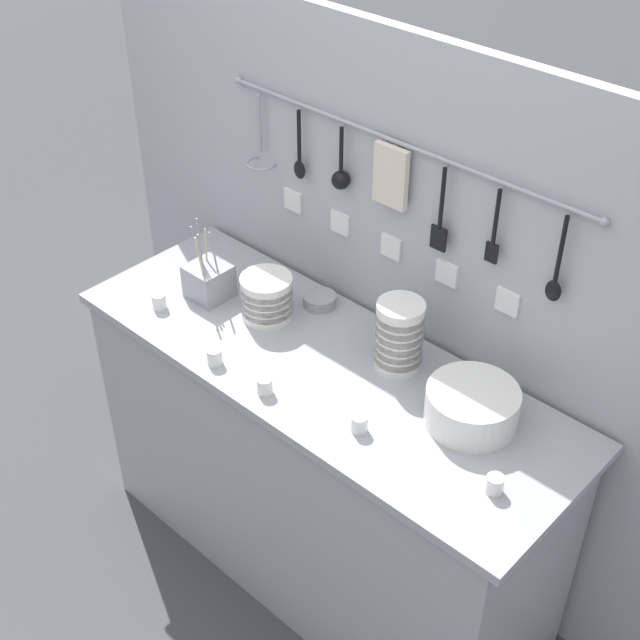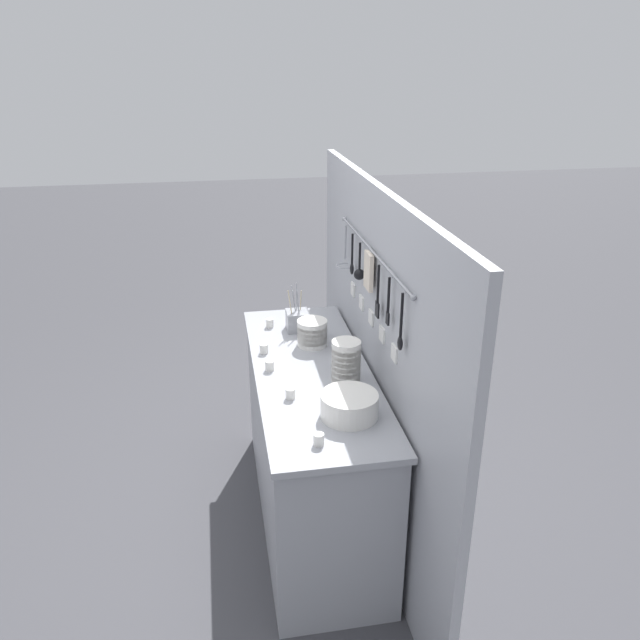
# 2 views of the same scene
# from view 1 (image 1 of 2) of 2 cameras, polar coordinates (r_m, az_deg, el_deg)

# --- Properties ---
(ground_plane) EXTENTS (20.00, 20.00, 0.00)m
(ground_plane) POSITION_cam_1_polar(r_m,az_deg,el_deg) (3.21, 0.13, -15.03)
(ground_plane) COLOR #424247
(counter) EXTENTS (1.60, 0.57, 0.89)m
(counter) POSITION_cam_1_polar(r_m,az_deg,el_deg) (2.87, 0.14, -9.54)
(counter) COLOR #9EA0A8
(counter) RESTS_ON ground
(back_wall) EXTENTS (2.40, 0.11, 1.78)m
(back_wall) POSITION_cam_1_polar(r_m,az_deg,el_deg) (2.76, 4.65, 0.42)
(back_wall) COLOR #A8AAB2
(back_wall) RESTS_ON ground
(bowl_stack_nested_right) EXTENTS (0.14, 0.14, 0.22)m
(bowl_stack_nested_right) POSITION_cam_1_polar(r_m,az_deg,el_deg) (2.50, 5.09, -1.01)
(bowl_stack_nested_right) COLOR silver
(bowl_stack_nested_right) RESTS_ON counter
(bowl_stack_tall_left) EXTENTS (0.16, 0.16, 0.14)m
(bowl_stack_tall_left) POSITION_cam_1_polar(r_m,az_deg,el_deg) (2.71, -3.42, 1.47)
(bowl_stack_tall_left) COLOR silver
(bowl_stack_tall_left) RESTS_ON counter
(plate_stack) EXTENTS (0.25, 0.25, 0.11)m
(plate_stack) POSITION_cam_1_polar(r_m,az_deg,el_deg) (2.38, 9.70, -5.47)
(plate_stack) COLOR silver
(plate_stack) RESTS_ON counter
(steel_mixing_bowl) EXTENTS (0.10, 0.10, 0.04)m
(steel_mixing_bowl) POSITION_cam_1_polar(r_m,az_deg,el_deg) (2.78, -0.03, 1.29)
(steel_mixing_bowl) COLOR #93969E
(steel_mixing_bowl) RESTS_ON counter
(cutlery_caddy) EXTENTS (0.12, 0.12, 0.27)m
(cutlery_caddy) POSITION_cam_1_polar(r_m,az_deg,el_deg) (2.82, -7.15, 2.52)
(cutlery_caddy) COLOR #93969E
(cutlery_caddy) RESTS_ON counter
(cup_mid_row) EXTENTS (0.04, 0.04, 0.05)m
(cup_mid_row) POSITION_cam_1_polar(r_m,az_deg,el_deg) (2.46, -3.57, -4.23)
(cup_mid_row) COLOR silver
(cup_mid_row) RESTS_ON counter
(cup_back_right) EXTENTS (0.04, 0.04, 0.05)m
(cup_back_right) POSITION_cam_1_polar(r_m,az_deg,el_deg) (2.83, -3.80, 2.14)
(cup_back_right) COLOR silver
(cup_back_right) RESTS_ON counter
(cup_centre) EXTENTS (0.04, 0.04, 0.05)m
(cup_centre) POSITION_cam_1_polar(r_m,az_deg,el_deg) (2.81, -10.26, 1.19)
(cup_centre) COLOR silver
(cup_centre) RESTS_ON counter
(cup_front_right) EXTENTS (0.04, 0.04, 0.05)m
(cup_front_right) POSITION_cam_1_polar(r_m,az_deg,el_deg) (2.57, -6.77, -2.34)
(cup_front_right) COLOR silver
(cup_front_right) RESTS_ON counter
(cup_back_left) EXTENTS (0.04, 0.04, 0.05)m
(cup_back_left) POSITION_cam_1_polar(r_m,az_deg,el_deg) (2.23, 11.12, -10.28)
(cup_back_left) COLOR silver
(cup_back_left) RESTS_ON counter
(cup_edge_near) EXTENTS (0.04, 0.04, 0.05)m
(cup_edge_near) POSITION_cam_1_polar(r_m,az_deg,el_deg) (2.34, 2.53, -6.64)
(cup_edge_near) COLOR silver
(cup_edge_near) RESTS_ON counter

